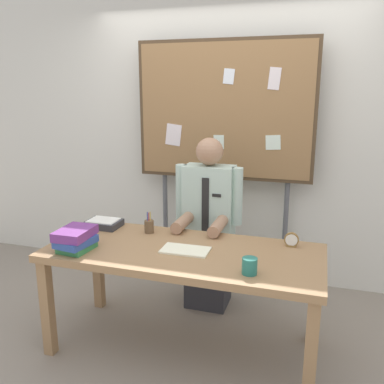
{
  "coord_description": "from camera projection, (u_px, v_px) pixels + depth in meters",
  "views": [
    {
      "loc": [
        0.83,
        -2.45,
        1.79
      ],
      "look_at": [
        0.0,
        0.2,
        1.09
      ],
      "focal_mm": 38.67,
      "sensor_mm": 36.0,
      "label": 1
    }
  ],
  "objects": [
    {
      "name": "open_notebook",
      "position": [
        185.0,
        250.0,
        2.74
      ],
      "size": [
        0.32,
        0.19,
        0.01
      ],
      "primitive_type": "cube",
      "rotation": [
        0.0,
        0.0,
        0.02
      ],
      "color": "#F4EFCC",
      "rests_on": "desk"
    },
    {
      "name": "pen_holder",
      "position": [
        149.0,
        226.0,
        3.08
      ],
      "size": [
        0.07,
        0.07,
        0.16
      ],
      "color": "brown",
      "rests_on": "desk"
    },
    {
      "name": "person",
      "position": [
        208.0,
        230.0,
        3.38
      ],
      "size": [
        0.55,
        0.56,
        1.42
      ],
      "color": "#2D2D33",
      "rests_on": "ground_plane"
    },
    {
      "name": "book_stack",
      "position": [
        76.0,
        239.0,
        2.73
      ],
      "size": [
        0.22,
        0.28,
        0.15
      ],
      "color": "#337F47",
      "rests_on": "desk"
    },
    {
      "name": "desk_clock",
      "position": [
        291.0,
        240.0,
        2.81
      ],
      "size": [
        0.1,
        0.04,
        0.1
      ],
      "color": "olive",
      "rests_on": "desk"
    },
    {
      "name": "desk",
      "position": [
        183.0,
        261.0,
        2.79
      ],
      "size": [
        1.84,
        0.8,
        0.74
      ],
      "color": "#9E754C",
      "rests_on": "ground_plane"
    },
    {
      "name": "back_wall",
      "position": [
        228.0,
        137.0,
        3.85
      ],
      "size": [
        6.4,
        0.08,
        2.7
      ],
      "primitive_type": "cube",
      "color": "silver",
      "rests_on": "ground_plane"
    },
    {
      "name": "ground_plane",
      "position": [
        184.0,
        347.0,
        2.95
      ],
      "size": [
        12.0,
        12.0,
        0.0
      ],
      "primitive_type": "plane",
      "color": "gray"
    },
    {
      "name": "bulletin_board",
      "position": [
        224.0,
        114.0,
        3.61
      ],
      "size": [
        1.58,
        0.09,
        2.2
      ],
      "color": "#4C3823",
      "rests_on": "ground_plane"
    },
    {
      "name": "coffee_mug",
      "position": [
        250.0,
        266.0,
        2.39
      ],
      "size": [
        0.09,
        0.09,
        0.1
      ],
      "primitive_type": "cylinder",
      "color": "#267266",
      "rests_on": "desk"
    },
    {
      "name": "paper_tray",
      "position": [
        104.0,
        223.0,
        3.21
      ],
      "size": [
        0.26,
        0.2,
        0.06
      ],
      "color": "#333338",
      "rests_on": "desk"
    }
  ]
}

